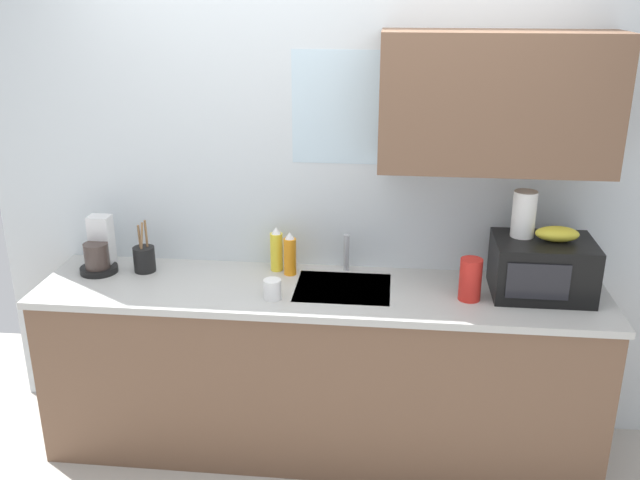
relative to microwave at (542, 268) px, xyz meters
The scene contains 12 objects.
kitchen_wall_assembly 0.99m from the microwave, 163.76° to the left, with size 3.54×0.42×2.50m.
counter_unit 1.20m from the microwave, behind, with size 2.77×0.63×0.90m.
sink_faucet 0.96m from the microwave, 168.45° to the left, with size 0.03×0.03×0.19m, color #B2B5BA.
microwave is the anchor object (origin of this frame).
banana_bunch 0.18m from the microwave, ahead, with size 0.20×0.11×0.07m, color gold.
paper_towel_roll 0.27m from the microwave, 152.62° to the left, with size 0.11×0.11×0.22m, color white.
coffee_maker 2.20m from the microwave, behind, with size 0.19×0.21×0.28m.
dish_soap_bottle_orange 1.22m from the microwave, behind, with size 0.06×0.06×0.23m.
dish_soap_bottle_yellow 1.30m from the microwave, behind, with size 0.06×0.06×0.23m.
cereal_canister 0.36m from the microwave, 163.83° to the right, with size 0.10×0.10×0.20m, color red.
mug_white 1.27m from the microwave, behind, with size 0.08×0.08×0.10m, color white.
utensil_crock 1.97m from the microwave, behind, with size 0.11×0.11×0.28m.
Camera 1 is at (0.33, -3.09, 2.30)m, focal length 39.29 mm.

